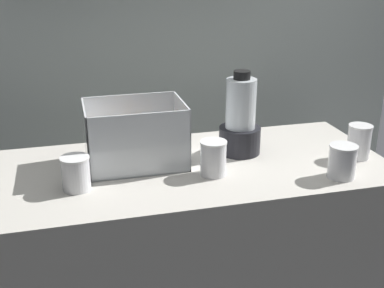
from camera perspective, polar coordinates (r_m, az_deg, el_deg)
name	(u,v)px	position (r m, az deg, el deg)	size (l,w,h in m)	color
counter	(192,271)	(1.98, 0.00, -14.44)	(1.40, 0.64, 0.90)	beige
back_wall_unit	(150,30)	(2.38, -4.87, 12.93)	(2.60, 0.24, 2.50)	silver
carrot_display_bin	(134,146)	(1.76, -6.70, -0.20)	(0.34, 0.25, 0.22)	white
blender_pitcher	(240,122)	(1.84, 5.57, 2.59)	(0.15, 0.15, 0.31)	black
juice_cup_orange_far_left	(76,175)	(1.61, -13.20, -3.52)	(0.09, 0.09, 0.11)	white
juice_cup_beet_left	(213,160)	(1.67, 2.46, -1.89)	(0.09, 0.09, 0.12)	white
juice_cup_carrot_middle	(342,163)	(1.72, 16.88, -2.08)	(0.09, 0.09, 0.11)	white
juice_cup_pomegranate_right	(359,143)	(1.90, 18.65, 0.13)	(0.09, 0.09, 0.13)	white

